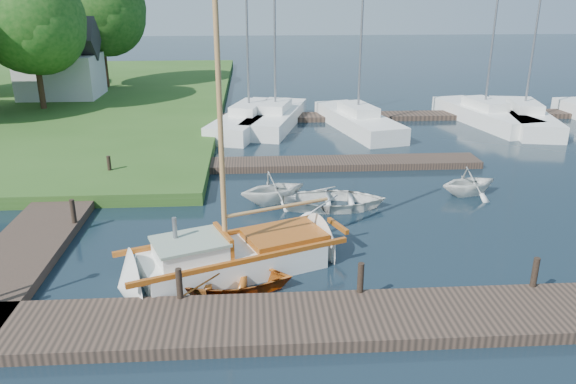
{
  "coord_description": "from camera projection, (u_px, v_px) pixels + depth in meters",
  "views": [
    {
      "loc": [
        -1.12,
        -17.3,
        7.53
      ],
      "look_at": [
        0.0,
        0.0,
        1.2
      ],
      "focal_mm": 35.0,
      "sensor_mm": 36.0,
      "label": 1
    }
  ],
  "objects": [
    {
      "name": "tender_d",
      "position": [
        469.0,
        180.0,
        21.47
      ],
      "size": [
        2.79,
        2.57,
        1.23
      ],
      "primitive_type": "imported",
      "rotation": [
        0.0,
        0.0,
        1.85
      ],
      "color": "white",
      "rests_on": "ground"
    },
    {
      "name": "tree_3",
      "position": [
        31.0,
        19.0,
        32.95
      ],
      "size": [
        6.41,
        6.38,
        8.74
      ],
      "color": "#332114",
      "rests_on": "shore"
    },
    {
      "name": "dinghy",
      "position": [
        220.0,
        274.0,
        14.85
      ],
      "size": [
        4.16,
        3.21,
        0.8
      ],
      "primitive_type": "imported",
      "rotation": [
        0.0,
        0.0,
        1.44
      ],
      "color": "#95470C",
      "rests_on": "ground"
    },
    {
      "name": "tree_7",
      "position": [
        99.0,
        7.0,
        40.44
      ],
      "size": [
        6.83,
        6.83,
        9.38
      ],
      "color": "#332114",
      "rests_on": "shore"
    },
    {
      "name": "marina_boat_1",
      "position": [
        275.0,
        116.0,
        32.27
      ],
      "size": [
        4.23,
        8.18,
        10.54
      ],
      "rotation": [
        0.0,
        0.0,
        1.3
      ],
      "color": "white",
      "rests_on": "ground"
    },
    {
      "name": "house_c",
      "position": [
        60.0,
        66.0,
        37.76
      ],
      "size": [
        5.25,
        4.0,
        5.28
      ],
      "color": "silver",
      "rests_on": "shore"
    },
    {
      "name": "near_dock",
      "position": [
        304.0,
        321.0,
        13.19
      ],
      "size": [
        18.0,
        2.2,
        0.3
      ],
      "primitive_type": "cube",
      "color": "#2C241D",
      "rests_on": "ground"
    },
    {
      "name": "marina_boat_0",
      "position": [
        249.0,
        118.0,
        31.97
      ],
      "size": [
        4.78,
        9.12,
        10.2
      ],
      "rotation": [
        0.0,
        0.0,
        1.26
      ],
      "color": "white",
      "rests_on": "ground"
    },
    {
      "name": "mooring_post_4",
      "position": [
        73.0,
        211.0,
        18.2
      ],
      "size": [
        0.16,
        0.16,
        0.8
      ],
      "primitive_type": "cylinder",
      "color": "black",
      "rests_on": "left_dock"
    },
    {
      "name": "marina_boat_2",
      "position": [
        358.0,
        119.0,
        31.48
      ],
      "size": [
        4.05,
        8.35,
        12.1
      ],
      "rotation": [
        0.0,
        0.0,
        1.81
      ],
      "color": "white",
      "rests_on": "ground"
    },
    {
      "name": "pontoon",
      "position": [
        434.0,
        115.0,
        34.42
      ],
      "size": [
        30.0,
        1.6,
        0.3
      ],
      "primitive_type": "cube",
      "color": "#2C241D",
      "rests_on": "ground"
    },
    {
      "name": "mooring_post_2",
      "position": [
        361.0,
        278.0,
        14.03
      ],
      "size": [
        0.16,
        0.16,
        0.8
      ],
      "primitive_type": "cylinder",
      "color": "black",
      "rests_on": "near_dock"
    },
    {
      "name": "marina_boat_4",
      "position": [
        484.0,
        114.0,
        32.94
      ],
      "size": [
        3.83,
        8.39,
        9.64
      ],
      "rotation": [
        0.0,
        0.0,
        1.78
      ],
      "color": "white",
      "rests_on": "ground"
    },
    {
      "name": "mooring_post_5",
      "position": [
        109.0,
        165.0,
        22.89
      ],
      "size": [
        0.16,
        0.16,
        0.8
      ],
      "primitive_type": "cylinder",
      "color": "black",
      "rests_on": "left_dock"
    },
    {
      "name": "left_dock",
      "position": [
        63.0,
        205.0,
        20.21
      ],
      "size": [
        2.2,
        18.0,
        0.3
      ],
      "primitive_type": "cube",
      "color": "#2C241D",
      "rests_on": "ground"
    },
    {
      "name": "tender_b",
      "position": [
        273.0,
        186.0,
        20.64
      ],
      "size": [
        3.11,
        2.91,
        1.32
      ],
      "primitive_type": "imported",
      "rotation": [
        0.0,
        0.0,
        1.94
      ],
      "color": "white",
      "rests_on": "ground"
    },
    {
      "name": "mooring_post_1",
      "position": [
        179.0,
        283.0,
        13.76
      ],
      "size": [
        0.16,
        0.16,
        0.8
      ],
      "primitive_type": "cylinder",
      "color": "black",
      "rests_on": "near_dock"
    },
    {
      "name": "tender_c",
      "position": [
        334.0,
        198.0,
        20.27
      ],
      "size": [
        3.9,
        2.92,
        0.77
      ],
      "primitive_type": "imported",
      "rotation": [
        0.0,
        0.0,
        1.5
      ],
      "color": "white",
      "rests_on": "ground"
    },
    {
      "name": "far_dock",
      "position": [
        323.0,
        163.0,
        25.03
      ],
      "size": [
        14.0,
        1.6,
        0.3
      ],
      "primitive_type": "cube",
      "color": "#2C241D",
      "rests_on": "ground"
    },
    {
      "name": "mooring_post_3",
      "position": [
        535.0,
        272.0,
        14.3
      ],
      "size": [
        0.16,
        0.16,
        0.8
      ],
      "primitive_type": "cylinder",
      "color": "black",
      "rests_on": "near_dock"
    },
    {
      "name": "sailboat",
      "position": [
        238.0,
        258.0,
        15.81
      ],
      "size": [
        7.36,
        4.49,
        9.83
      ],
      "rotation": [
        0.0,
        0.0,
        0.38
      ],
      "color": "white",
      "rests_on": "ground"
    },
    {
      "name": "marina_boat_5",
      "position": [
        523.0,
        115.0,
        32.5
      ],
      "size": [
        3.84,
        9.0,
        10.59
      ],
      "rotation": [
        0.0,
        0.0,
        1.38
      ],
      "color": "white",
      "rests_on": "ground"
    },
    {
      "name": "ground",
      "position": [
        288.0,
        225.0,
        18.87
      ],
      "size": [
        160.0,
        160.0,
        0.0
      ],
      "primitive_type": "plane",
      "color": "black",
      "rests_on": "ground"
    }
  ]
}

